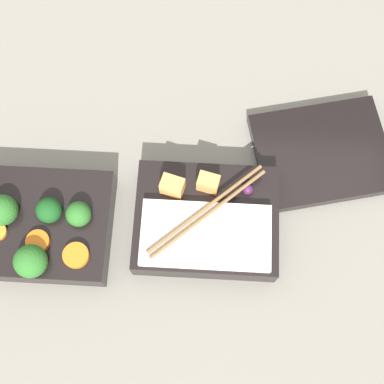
# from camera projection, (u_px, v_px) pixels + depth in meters

# --- Properties ---
(ground_plane) EXTENTS (3.00, 3.00, 0.00)m
(ground_plane) POSITION_uv_depth(u_px,v_px,m) (134.00, 221.00, 0.75)
(ground_plane) COLOR gray
(bento_tray_vegetable) EXTENTS (0.19, 0.15, 0.08)m
(bento_tray_vegetable) POSITION_uv_depth(u_px,v_px,m) (39.00, 226.00, 0.72)
(bento_tray_vegetable) COLOR black
(bento_tray_vegetable) RESTS_ON ground_plane
(bento_tray_rice) EXTENTS (0.19, 0.15, 0.07)m
(bento_tray_rice) POSITION_uv_depth(u_px,v_px,m) (206.00, 219.00, 0.73)
(bento_tray_rice) COLOR black
(bento_tray_rice) RESTS_ON ground_plane
(bento_lid) EXTENTS (0.22, 0.19, 0.02)m
(bento_lid) POSITION_uv_depth(u_px,v_px,m) (322.00, 153.00, 0.78)
(bento_lid) COLOR black
(bento_lid) RESTS_ON ground_plane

